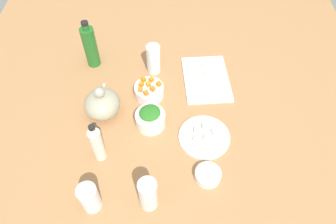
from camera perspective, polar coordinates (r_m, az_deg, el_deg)
The scene contains 29 objects.
tabletop at distance 133.46cm, azimuth 0.00°, elevation -1.70°, with size 190.00×190.00×3.00cm, color #A87548.
cutting_board at distance 147.57cm, azimuth 6.94°, elevation 5.97°, with size 28.90×20.40×1.00cm, color white.
plate_tofu at distance 127.31cm, azimuth 6.57°, elevation -4.53°, with size 20.68×20.68×1.20cm, color white.
bowl_greens at distance 128.40cm, azimuth -3.21°, elevation -1.37°, with size 12.25×12.25×6.40cm, color white.
bowl_carrots at distance 138.91cm, azimuth -3.43°, elevation 3.82°, with size 12.95×12.95×5.23cm, color white.
bowl_small_side at distance 117.91cm, azimuth 7.24°, elevation -11.28°, with size 9.67×9.67×3.38cm, color white.
teapot at distance 132.94cm, azimuth -11.85°, elevation 1.52°, with size 17.43×14.80×14.93cm.
bottle_0 at distance 151.78cm, azimuth -13.90°, elevation 11.48°, with size 6.33×6.33×23.99cm.
bottle_1 at distance 118.21cm, azimuth -12.71°, elevation -5.73°, with size 4.62×4.62×19.90cm.
drinking_glass_0 at distance 108.02cm, azimuth -3.61°, elevation -14.65°, with size 6.40×6.40×14.71cm, color white.
drinking_glass_1 at distance 146.24cm, azimuth -2.64°, elevation 9.56°, with size 6.33×6.33×14.49cm, color white.
drinking_glass_2 at distance 111.83cm, azimuth -14.05°, elevation -14.86°, with size 6.72×6.72×12.16cm, color white.
carrot_cube_0 at distance 134.98cm, azimuth -2.79°, elevation 4.22°, with size 1.80×1.80×1.80cm, color orange.
carrot_cube_1 at distance 137.05cm, azimuth -4.84°, elevation 5.02°, with size 1.80×1.80×1.80cm, color orange.
carrot_cube_2 at distance 138.68cm, azimuth -3.00°, elevation 5.89°, with size 1.80×1.80×1.80cm, color orange.
carrot_cube_3 at distance 136.80cm, azimuth -1.66°, elevation 5.12°, with size 1.80×1.80×1.80cm, color orange.
carrot_cube_4 at distance 133.57cm, azimuth -4.00°, elevation 3.45°, with size 1.80×1.80×1.80cm, color orange.
carrot_cube_5 at distance 138.94cm, azimuth -4.48°, elevation 5.90°, with size 1.80×1.80×1.80cm, color orange.
carrot_cube_6 at distance 135.03cm, azimuth -5.02°, elevation 4.07°, with size 1.80×1.80×1.80cm, color orange.
carrot_cube_7 at distance 136.86cm, azimuth -3.57°, elevation 5.04°, with size 1.80×1.80×1.80cm, color orange.
chopped_greens_mound at distance 124.70cm, azimuth -3.30°, elevation -0.11°, with size 8.59×8.25×2.87cm, color #2A7022.
tofu_cube_0 at distance 124.22cm, azimuth 5.23°, elevation -5.08°, with size 2.20×2.20×2.20cm, color white.
tofu_cube_1 at distance 125.19cm, azimuth 7.04°, elevation -4.67°, with size 2.20×2.20×2.20cm, color white.
tofu_cube_2 at distance 128.01cm, azimuth 6.77°, elevation -2.73°, with size 2.20×2.20×2.20cm, color #F4F3CB.
tofu_cube_3 at distance 126.94cm, azimuth 8.49°, elevation -3.75°, with size 2.20×2.20×2.20cm, color white.
tofu_cube_4 at distance 126.74cm, azimuth 5.31°, elevation -3.34°, with size 2.20×2.20×2.20cm, color white.
dumpling_0 at distance 151.11cm, azimuth 6.70°, elevation 8.48°, with size 4.15×3.88×3.11cm, color beige.
dumpling_1 at distance 143.71cm, azimuth 5.54°, elevation 5.74°, with size 5.15×4.58×3.20cm, color beige.
dumpling_2 at distance 147.55cm, azimuth 7.30°, elevation 6.93°, with size 4.87×4.82×2.65cm, color beige.
Camera 1 is at (-78.10, -0.51, 109.73)cm, focal length 33.64 mm.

